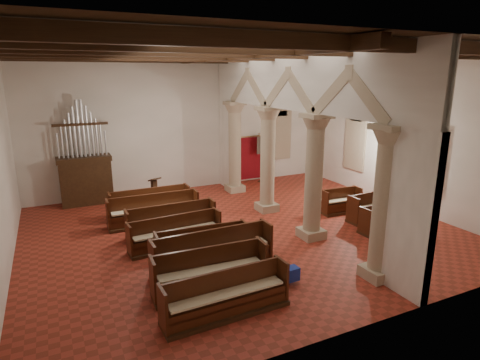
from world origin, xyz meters
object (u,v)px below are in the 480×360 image
pipe_organ (85,171)px  lectern (154,192)px  processional_banner (262,166)px  nave_pew_0 (226,301)px  aisle_pew_0 (385,222)px

pipe_organ → lectern: pipe_organ is taller
processional_banner → nave_pew_0: 11.63m
nave_pew_0 → aisle_pew_0: nave_pew_0 is taller
processional_banner → aisle_pew_0: bearing=-87.8°
pipe_organ → aisle_pew_0: (8.93, -7.60, -1.05)m
lectern → processional_banner: bearing=-8.4°
pipe_organ → nave_pew_0: bearing=-78.4°
lectern → aisle_pew_0: bearing=-64.8°
pipe_organ → aisle_pew_0: pipe_organ is taller
pipe_organ → lectern: 2.92m
nave_pew_0 → pipe_organ: bearing=99.6°
pipe_organ → processional_banner: bearing=-0.0°
lectern → aisle_pew_0: size_ratio=0.56×
lectern → nave_pew_0: size_ratio=0.37×
processional_banner → lectern: bearing=-172.2°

